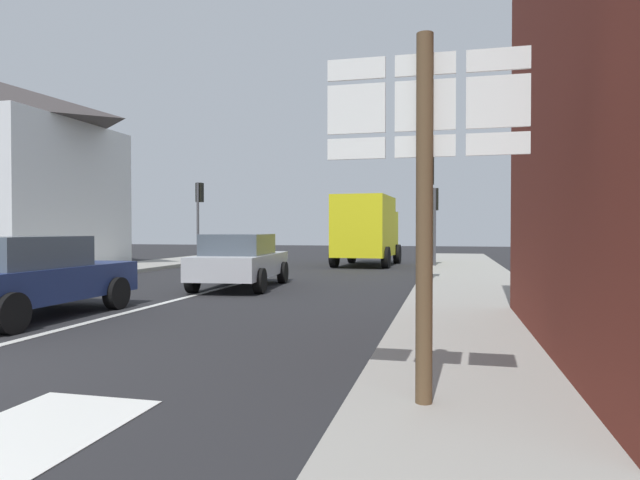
# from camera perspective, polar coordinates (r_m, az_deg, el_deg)

# --- Properties ---
(ground_plane) EXTENTS (80.00, 80.00, 0.00)m
(ground_plane) POSITION_cam_1_polar(r_m,az_deg,el_deg) (15.65, -9.20, -4.76)
(ground_plane) COLOR #232326
(sidewalk_right) EXTENTS (2.94, 44.00, 0.14)m
(sidewalk_right) POSITION_cam_1_polar(r_m,az_deg,el_deg) (12.49, 16.16, -5.94)
(sidewalk_right) COLOR gray
(sidewalk_right) RESTS_ON ground
(lane_centre_stripe) EXTENTS (0.16, 12.00, 0.01)m
(lane_centre_stripe) POSITION_cam_1_polar(r_m,az_deg,el_deg) (12.08, -16.53, -6.49)
(lane_centre_stripe) COLOR silver
(lane_centre_stripe) RESTS_ON ground
(lane_turn_arrow) EXTENTS (1.20, 2.20, 0.01)m
(lane_turn_arrow) POSITION_cam_1_polar(r_m,az_deg,el_deg) (4.89, -29.46, -17.88)
(lane_turn_arrow) COLOR silver
(lane_turn_arrow) RESTS_ON ground
(sedan_near) EXTENTS (1.97, 4.20, 1.47)m
(sedan_near) POSITION_cam_1_polar(r_m,az_deg,el_deg) (11.01, -28.50, -3.35)
(sedan_near) COLOR navy
(sedan_near) RESTS_ON ground
(sedan_far) EXTENTS (2.26, 4.34, 1.47)m
(sedan_far) POSITION_cam_1_polar(r_m,az_deg,el_deg) (15.02, -8.34, -2.10)
(sedan_far) COLOR #B7BABF
(sedan_far) RESTS_ON ground
(delivery_truck) EXTENTS (2.67, 5.09, 3.05)m
(delivery_truck) POSITION_cam_1_polar(r_m,az_deg,el_deg) (24.18, 4.91, 1.21)
(delivery_truck) COLOR yellow
(delivery_truck) RESTS_ON ground
(route_sign_post) EXTENTS (1.66, 0.14, 3.20)m
(route_sign_post) POSITION_cam_1_polar(r_m,az_deg,el_deg) (4.62, 10.92, 6.29)
(route_sign_post) COLOR brown
(route_sign_post) RESTS_ON ground
(traffic_light_far_left) EXTENTS (0.30, 0.49, 3.80)m
(traffic_light_far_left) POSITION_cam_1_polar(r_m,az_deg,el_deg) (26.13, -12.56, 3.72)
(traffic_light_far_left) COLOR #47474C
(traffic_light_far_left) RESTS_ON ground
(traffic_light_far_right) EXTENTS (0.30, 0.49, 3.29)m
(traffic_light_far_right) POSITION_cam_1_polar(r_m,az_deg,el_deg) (22.71, 11.94, 3.19)
(traffic_light_far_right) COLOR #47474C
(traffic_light_far_right) RESTS_ON ground
(traffic_light_near_right) EXTENTS (0.30, 0.49, 3.77)m
(traffic_light_near_right) POSITION_cam_1_polar(r_m,az_deg,el_deg) (15.62, 11.31, 5.46)
(traffic_light_near_right) COLOR #47474C
(traffic_light_near_right) RESTS_ON ground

